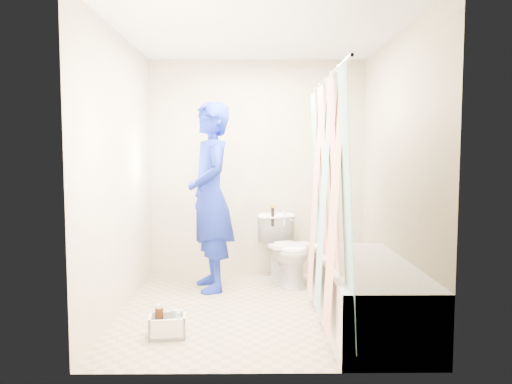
{
  "coord_description": "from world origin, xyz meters",
  "views": [
    {
      "loc": [
        -0.06,
        -4.32,
        1.39
      ],
      "look_at": [
        -0.02,
        0.3,
        1.01
      ],
      "focal_mm": 35.0,
      "sensor_mm": 36.0,
      "label": 1
    }
  ],
  "objects_px": {
    "toilet": "(286,250)",
    "plumber": "(210,197)",
    "cleaning_caddy": "(169,327)",
    "bathtub": "(366,292)"
  },
  "relations": [
    {
      "from": "toilet",
      "to": "plumber",
      "type": "bearing_deg",
      "value": 175.2
    },
    {
      "from": "bathtub",
      "to": "plumber",
      "type": "bearing_deg",
      "value": 141.58
    },
    {
      "from": "bathtub",
      "to": "toilet",
      "type": "distance_m",
      "value": 1.39
    },
    {
      "from": "bathtub",
      "to": "cleaning_caddy",
      "type": "distance_m",
      "value": 1.57
    },
    {
      "from": "bathtub",
      "to": "cleaning_caddy",
      "type": "relative_size",
      "value": 5.99
    },
    {
      "from": "toilet",
      "to": "cleaning_caddy",
      "type": "distance_m",
      "value": 1.83
    },
    {
      "from": "bathtub",
      "to": "plumber",
      "type": "relative_size",
      "value": 0.93
    },
    {
      "from": "cleaning_caddy",
      "to": "bathtub",
      "type": "bearing_deg",
      "value": 2.72
    },
    {
      "from": "toilet",
      "to": "bathtub",
      "type": "bearing_deg",
      "value": -87.62
    },
    {
      "from": "cleaning_caddy",
      "to": "plumber",
      "type": "bearing_deg",
      "value": 74.43
    }
  ]
}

